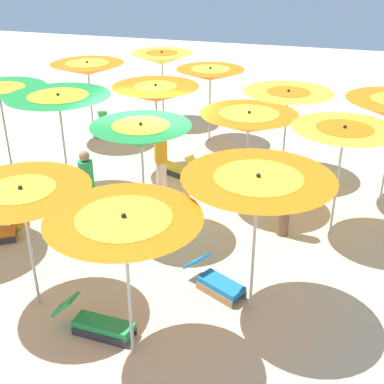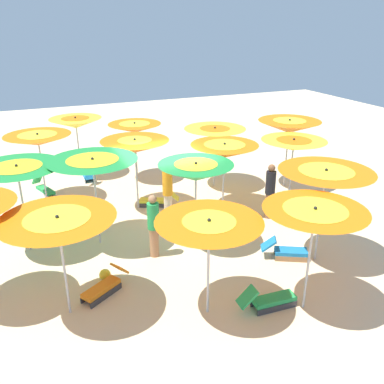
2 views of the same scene
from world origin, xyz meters
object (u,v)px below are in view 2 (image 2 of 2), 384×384
object	(u,v)px
beach_umbrella_1	(58,226)
beach_umbrella_8	(38,140)
beach_umbrella_6	(196,172)
beach_umbrella_9	(135,146)
beach_umbrella_11	(293,145)
beach_umbrella_2	(209,229)
beachgoer_0	(270,190)
beach_umbrella_4	(17,172)
lounger_0	(44,189)
lounger_3	(104,286)
lounger_2	(287,251)
beachgoer_2	(168,191)
beach_umbrella_10	(224,151)
lounger_5	(270,300)
beach_umbrella_7	(325,177)
lounger_4	(88,175)
lounger_1	(157,200)
beachgoer_1	(153,225)
beach_umbrella_13	(135,128)
beach_umbrella_5	(93,166)
beach_umbrella_15	(289,127)
beach_umbrella_14	(215,133)
beach_umbrella_3	(314,217)
beach_ball	(105,275)

from	to	relation	value
beach_umbrella_1	beach_umbrella_8	xyz separation A→B (m)	(-6.24, 0.02, 0.10)
beach_umbrella_6	beach_umbrella_9	size ratio (longest dim) A/B	1.02
beach_umbrella_6	beach_umbrella_11	world-z (taller)	beach_umbrella_6
beach_umbrella_2	beachgoer_0	xyz separation A→B (m)	(-3.36, 3.59, -1.06)
beachgoer_0	beach_umbrella_4	bearing A→B (deg)	-128.57
lounger_0	lounger_3	size ratio (longest dim) A/B	1.07
beach_umbrella_8	lounger_2	bearing A→B (deg)	41.17
lounger_2	beachgoer_2	size ratio (longest dim) A/B	0.64
beach_umbrella_1	lounger_0	distance (m)	7.07
beach_umbrella_10	lounger_2	world-z (taller)	beach_umbrella_10
lounger_3	lounger_5	world-z (taller)	lounger_5
beach_umbrella_7	lounger_4	bearing A→B (deg)	-150.79
lounger_1	beachgoer_1	size ratio (longest dim) A/B	0.77
lounger_3	beachgoer_1	world-z (taller)	beachgoer_1
beachgoer_2	beach_umbrella_8	bearing A→B (deg)	143.10
beach_umbrella_4	beachgoer_1	distance (m)	3.59
beach_umbrella_2	beach_umbrella_10	distance (m)	5.18
beach_umbrella_1	beachgoer_2	distance (m)	4.70
beach_umbrella_9	beach_umbrella_13	distance (m)	2.68
beach_umbrella_1	beach_umbrella_10	xyz separation A→B (m)	(-3.40, 5.24, -0.08)
beach_umbrella_11	beach_umbrella_7	bearing A→B (deg)	-21.72
beach_umbrella_10	beachgoer_1	bearing A→B (deg)	-56.64
beach_umbrella_1	beach_umbrella_8	bearing A→B (deg)	179.81
beach_umbrella_13	lounger_3	world-z (taller)	beach_umbrella_13
beach_umbrella_6	beach_umbrella_10	size ratio (longest dim) A/B	1.08
beach_umbrella_5	beach_umbrella_11	world-z (taller)	beach_umbrella_5
beach_umbrella_8	beach_umbrella_15	size ratio (longest dim) A/B	0.94
lounger_3	lounger_4	distance (m)	7.33
beachgoer_2	beach_umbrella_15	bearing A→B (deg)	19.04
beach_umbrella_6	beach_umbrella_8	xyz separation A→B (m)	(-4.65, -3.49, 0.02)
beach_umbrella_1	beach_umbrella_14	xyz separation A→B (m)	(-5.34, 5.83, -0.03)
beach_umbrella_9	lounger_1	bearing A→B (deg)	80.24
beach_umbrella_4	beach_umbrella_7	world-z (taller)	beach_umbrella_7
beach_umbrella_3	beachgoer_1	world-z (taller)	beach_umbrella_3
beach_umbrella_3	beach_umbrella_13	xyz separation A→B (m)	(-8.82, -1.19, -0.14)
beachgoer_0	lounger_3	bearing A→B (deg)	-102.82
beach_umbrella_4	beach_umbrella_8	size ratio (longest dim) A/B	1.02
lounger_2	beach_ball	distance (m)	4.57
beach_umbrella_7	beach_umbrella_14	size ratio (longest dim) A/B	1.11
lounger_0	lounger_4	distance (m)	1.84
beach_umbrella_8	lounger_0	world-z (taller)	beach_umbrella_8
beach_umbrella_4	beach_umbrella_11	distance (m)	7.85
beach_umbrella_11	lounger_1	bearing A→B (deg)	-114.87
beach_umbrella_2	beachgoer_2	bearing A→B (deg)	171.45
beach_umbrella_1	beach_umbrella_10	bearing A→B (deg)	123.01
beach_umbrella_9	beach_umbrella_10	size ratio (longest dim) A/B	1.05
beachgoer_2	beach_ball	distance (m)	3.43
lounger_1	lounger_2	size ratio (longest dim) A/B	1.07
beach_umbrella_6	beach_umbrella_8	distance (m)	5.82
lounger_4	beach_umbrella_9	bearing A→B (deg)	-160.90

